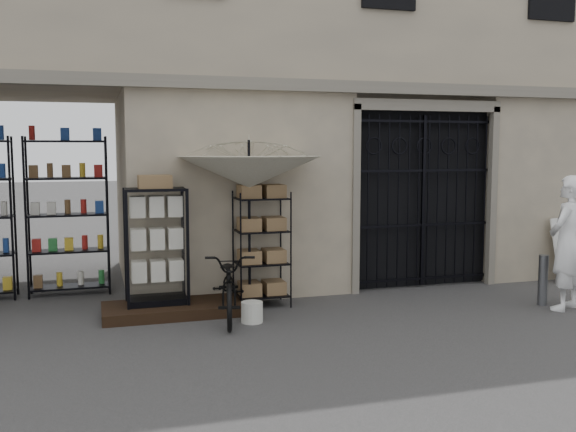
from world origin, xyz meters
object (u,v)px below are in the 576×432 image
object	(u,v)px
steel_bollard	(543,280)
bicycle	(230,319)
white_bucket	(252,312)
wire_rack	(262,250)
shopkeeper	(564,309)
easel_sign	(573,251)
market_umbrella	(249,163)
display_cabinet	(156,252)

from	to	relation	value
steel_bollard	bicycle	bearing A→B (deg)	172.94
white_bucket	steel_bollard	xyz separation A→B (m)	(4.35, -0.32, 0.24)
wire_rack	shopkeeper	world-z (taller)	wire_rack
wire_rack	easel_sign	world-z (taller)	wire_rack
shopkeeper	wire_rack	bearing A→B (deg)	-48.71
white_bucket	steel_bollard	size ratio (longest dim) A/B	0.39
steel_bollard	market_umbrella	bearing A→B (deg)	166.20
market_umbrella	white_bucket	world-z (taller)	market_umbrella
display_cabinet	bicycle	xyz separation A→B (m)	(0.92, -0.57, -0.88)
display_cabinet	shopkeeper	xyz separation A→B (m)	(5.65, -1.45, -0.88)
wire_rack	bicycle	bearing A→B (deg)	-121.55
bicycle	market_umbrella	bearing A→B (deg)	60.99
display_cabinet	bicycle	distance (m)	1.39
shopkeeper	bicycle	bearing A→B (deg)	-39.28
display_cabinet	steel_bollard	distance (m)	5.65
market_umbrella	easel_sign	distance (m)	5.93
steel_bollard	shopkeeper	bearing A→B (deg)	-66.72
display_cabinet	easel_sign	size ratio (longest dim) A/B	1.61
white_bucket	bicycle	bearing A→B (deg)	134.23
steel_bollard	white_bucket	bearing A→B (deg)	175.83
white_bucket	market_umbrella	bearing A→B (deg)	78.77
wire_rack	steel_bollard	distance (m)	4.19
white_bucket	shopkeeper	size ratio (longest dim) A/B	0.15
display_cabinet	shopkeeper	distance (m)	5.89
display_cabinet	bicycle	world-z (taller)	display_cabinet
easel_sign	steel_bollard	bearing A→B (deg)	-157.95
wire_rack	market_umbrella	xyz separation A→B (m)	(-0.22, -0.15, 1.27)
display_cabinet	steel_bollard	xyz separation A→B (m)	(5.51, -1.14, -0.50)
easel_sign	bicycle	bearing A→B (deg)	170.36
white_bucket	easel_sign	size ratio (longest dim) A/B	0.26
white_bucket	wire_rack	bearing A→B (deg)	67.47
bicycle	white_bucket	bearing A→B (deg)	-34.84
wire_rack	steel_bollard	bearing A→B (deg)	-3.65
market_umbrella	easel_sign	bearing A→B (deg)	1.13
wire_rack	steel_bollard	world-z (taller)	wire_rack
steel_bollard	display_cabinet	bearing A→B (deg)	168.34
white_bucket	display_cabinet	bearing A→B (deg)	144.79
market_umbrella	steel_bollard	world-z (taller)	market_umbrella
steel_bollard	shopkeeper	size ratio (longest dim) A/B	0.39
display_cabinet	steel_bollard	world-z (taller)	display_cabinet
display_cabinet	market_umbrella	size ratio (longest dim) A/B	0.60
white_bucket	bicycle	xyz separation A→B (m)	(-0.25, 0.25, -0.14)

